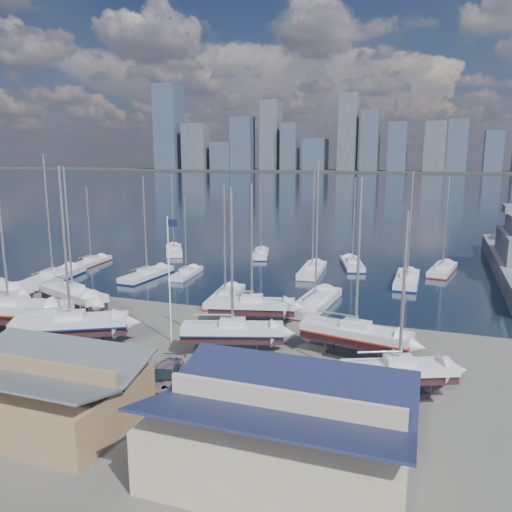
% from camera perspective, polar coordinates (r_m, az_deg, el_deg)
% --- Properties ---
extents(ground, '(1400.00, 1400.00, 0.00)m').
position_cam_1_polar(ground, '(48.21, -10.32, -9.06)').
color(ground, '#605E59').
rests_on(ground, ground).
extents(water, '(1400.00, 600.00, 0.40)m').
position_cam_1_polar(water, '(350.38, 15.54, 8.01)').
color(water, '#1B2E3F').
rests_on(water, ground).
extents(far_shore, '(1400.00, 80.00, 2.20)m').
position_cam_1_polar(far_shore, '(609.86, 17.20, 9.19)').
color(far_shore, '#2D332D').
rests_on(far_shore, ground).
extents(skyline, '(639.14, 43.80, 107.69)m').
position_cam_1_polar(skyline, '(604.20, 16.63, 12.82)').
color(skyline, '#475166').
rests_on(skyline, far_shore).
extents(shed_grey, '(12.60, 8.40, 4.17)m').
position_cam_1_polar(shed_grey, '(35.47, -23.55, -13.69)').
color(shed_grey, '#8C6B4C').
rests_on(shed_grey, ground).
extents(shed_blue, '(13.65, 9.45, 4.71)m').
position_cam_1_polar(shed_blue, '(27.97, 2.92, -19.08)').
color(shed_blue, '#BFB293').
rests_on(shed_blue, ground).
extents(sailboat_cradle_1, '(12.09, 5.37, 18.67)m').
position_cam_1_polar(sailboat_cradle_1, '(53.25, -26.35, -5.61)').
color(sailboat_cradle_1, '#2D2D33').
rests_on(sailboat_cradle_1, ground).
extents(sailboat_cradle_2, '(9.90, 6.04, 15.68)m').
position_cam_1_polar(sailboat_cradle_2, '(56.91, -20.19, -4.26)').
color(sailboat_cradle_2, '#2D2D33').
rests_on(sailboat_cradle_2, ground).
extents(sailboat_cradle_3, '(9.95, 7.05, 15.88)m').
position_cam_1_polar(sailboat_cradle_3, '(47.22, -20.42, -7.38)').
color(sailboat_cradle_3, '#2D2D33').
rests_on(sailboat_cradle_3, ground).
extents(sailboat_cradle_4, '(8.87, 4.44, 14.10)m').
position_cam_1_polar(sailboat_cradle_4, '(50.12, -0.49, -5.70)').
color(sailboat_cradle_4, '#2D2D33').
rests_on(sailboat_cradle_4, ground).
extents(sailboat_cradle_5, '(9.04, 4.99, 14.22)m').
position_cam_1_polar(sailboat_cradle_5, '(42.94, -2.70, -8.63)').
color(sailboat_cradle_5, '#2D2D33').
rests_on(sailboat_cradle_5, ground).
extents(sailboat_cradle_6, '(9.58, 4.39, 15.03)m').
position_cam_1_polar(sailboat_cradle_6, '(42.97, 11.30, -8.77)').
color(sailboat_cradle_6, '#2D2D33').
rests_on(sailboat_cradle_6, ground).
extents(sailboat_cradle_7, '(8.11, 5.11, 13.10)m').
position_cam_1_polar(sailboat_cradle_7, '(37.02, 16.01, -12.48)').
color(sailboat_cradle_7, '#2D2D33').
rests_on(sailboat_cradle_7, ground).
extents(sailboat_moored_0, '(5.03, 12.28, 17.83)m').
position_cam_1_polar(sailboat_moored_0, '(73.37, -22.16, -2.44)').
color(sailboat_moored_0, black).
rests_on(sailboat_moored_0, water).
extents(sailboat_moored_1, '(3.12, 8.74, 12.80)m').
position_cam_1_polar(sailboat_moored_1, '(82.54, -18.31, -0.75)').
color(sailboat_moored_1, black).
rests_on(sailboat_moored_1, water).
extents(sailboat_moored_2, '(6.99, 9.61, 14.38)m').
position_cam_1_polar(sailboat_moored_2, '(89.00, -9.36, 0.51)').
color(sailboat_moored_2, black).
rests_on(sailboat_moored_2, water).
extents(sailboat_moored_3, '(3.49, 10.04, 14.75)m').
position_cam_1_polar(sailboat_moored_3, '(71.42, -12.33, -2.23)').
color(sailboat_moored_3, black).
rests_on(sailboat_moored_3, water).
extents(sailboat_moored_4, '(3.00, 8.08, 11.92)m').
position_cam_1_polar(sailboat_moored_4, '(71.44, -7.95, -2.05)').
color(sailboat_moored_4, black).
rests_on(sailboat_moored_4, water).
extents(sailboat_moored_5, '(4.67, 8.97, 12.92)m').
position_cam_1_polar(sailboat_moored_5, '(84.88, 0.55, 0.14)').
color(sailboat_moored_5, black).
rests_on(sailboat_moored_5, water).
extents(sailboat_moored_6, '(3.78, 9.74, 14.18)m').
position_cam_1_polar(sailboat_moored_6, '(59.08, -3.52, -4.79)').
color(sailboat_moored_6, black).
rests_on(sailboat_moored_6, water).
extents(sailboat_moored_7, '(3.52, 10.39, 15.44)m').
position_cam_1_polar(sailboat_moored_7, '(72.78, 6.44, -1.77)').
color(sailboat_moored_7, black).
rests_on(sailboat_moored_7, water).
extents(sailboat_moored_8, '(5.20, 9.93, 14.29)m').
position_cam_1_polar(sailboat_moored_8, '(78.14, 10.95, -1.03)').
color(sailboat_moored_8, black).
rests_on(sailboat_moored_8, water).
extents(sailboat_moored_9, '(4.17, 11.48, 16.97)m').
position_cam_1_polar(sailboat_moored_9, '(56.80, 6.78, -5.48)').
color(sailboat_moored_9, black).
rests_on(sailboat_moored_9, water).
extents(sailboat_moored_10, '(3.06, 10.45, 15.56)m').
position_cam_1_polar(sailboat_moored_10, '(69.81, 16.86, -2.76)').
color(sailboat_moored_10, black).
rests_on(sailboat_moored_10, water).
extents(sailboat_moored_11, '(4.56, 10.18, 14.70)m').
position_cam_1_polar(sailboat_moored_11, '(77.75, 20.52, -1.60)').
color(sailboat_moored_11, black).
rests_on(sailboat_moored_11, water).
extents(car_b, '(4.08, 2.57, 1.27)m').
position_cam_1_polar(car_b, '(42.07, -22.15, -11.87)').
color(car_b, gray).
rests_on(car_b, ground).
extents(car_c, '(3.25, 5.01, 1.28)m').
position_cam_1_polar(car_c, '(41.30, -17.97, -12.00)').
color(car_c, gray).
rests_on(car_c, ground).
extents(car_d, '(3.28, 5.66, 1.54)m').
position_cam_1_polar(car_d, '(38.11, -10.36, -13.42)').
color(car_d, gray).
rests_on(car_d, ground).
extents(flagpole, '(1.02, 0.12, 11.49)m').
position_cam_1_polar(flagpole, '(45.14, -9.82, -1.71)').
color(flagpole, white).
rests_on(flagpole, ground).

